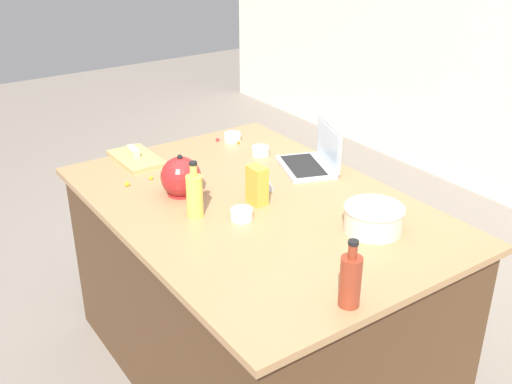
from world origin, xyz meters
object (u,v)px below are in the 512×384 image
Objects in this scene: cutting_board at (136,158)px; ramekin_small at (233,137)px; ramekin_medium at (242,214)px; butter_stick_left at (133,151)px; bottle_soy at (350,280)px; bottle_oil at (195,195)px; laptop at (313,159)px; mixing_bowl_large at (374,218)px; kitchen_timer at (266,182)px; ramekin_wide at (260,151)px; kettle at (181,177)px; candy_bag at (258,185)px.

cutting_board is 0.54m from ramekin_small.
butter_stick_left is at bearing -174.15° from ramekin_medium.
bottle_soy is 1.51m from cutting_board.
bottle_oil reaches higher than butter_stick_left.
mixing_bowl_large is at bearing -18.12° from laptop.
bottle_soy is at bearing -18.46° from kitchen_timer.
laptop reaches higher than butter_stick_left.
ramekin_wide is (-1.21, 0.50, -0.07)m from bottle_soy.
kettle is at bearing -72.45° from ramekin_wide.
kitchen_timer is at bearing 129.28° from candy_bag.
mixing_bowl_large is 0.51m from candy_bag.
mixing_bowl_large is 1.15m from ramekin_small.
bottle_oil is at bearing -83.95° from kitchen_timer.
ramekin_medium is (0.86, 0.09, -0.01)m from butter_stick_left.
mixing_bowl_large is (0.61, -0.20, 0.01)m from laptop.
kitchen_timer is (0.60, -0.20, 0.01)m from ramekin_small.
ramekin_medium is 0.17m from candy_bag.
kettle is (-0.22, 0.05, -0.02)m from bottle_oil.
cutting_board is (-1.51, -0.05, -0.09)m from bottle_soy.
kitchen_timer is at bearing -167.02° from mixing_bowl_large.
ramekin_medium is 0.70m from ramekin_wide.
laptop reaches higher than cutting_board.
cutting_board is at bearing -178.07° from bottle_soy.
butter_stick_left is 1.43× the size of kitchen_timer.
laptop reaches higher than mixing_bowl_large.
bottle_oil is (0.11, -0.72, 0.05)m from laptop.
butter_stick_left is (-0.72, 0.05, -0.06)m from bottle_oil.
butter_stick_left is 0.86m from ramekin_medium.
kettle is at bearing -177.31° from bottle_soy.
bottle_soy is 0.91m from kitchen_timer.
kitchen_timer reaches higher than butter_stick_left.
mixing_bowl_large is at bearing 127.07° from bottle_soy.
kettle is 0.38m from kitchen_timer.
kettle is 0.66× the size of cutting_board.
ramekin_medium is (0.83, 0.09, 0.01)m from cutting_board.
bottle_soy is at bearing -52.93° from mixing_bowl_large.
kitchen_timer is at bearing -18.76° from ramekin_small.
laptop is 0.47m from candy_bag.
mixing_bowl_large is 1.01× the size of bottle_soy.
kitchen_timer is at bearing 125.04° from ramekin_medium.
bottle_soy is (0.31, -0.41, 0.04)m from mixing_bowl_large.
bottle_soy is 1.54m from ramekin_small.
ramekin_small is at bearing 84.44° from cutting_board.
mixing_bowl_large is 0.56m from kitchen_timer.
laptop is 1.11m from bottle_soy.
laptop is 4.10× the size of ramekin_wide.
bottle_oil is 1.42× the size of candy_bag.
laptop is 0.55m from ramekin_small.
bottle_soy is 0.79m from candy_bag.
cutting_board is (-0.48, -0.00, -0.07)m from kettle.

